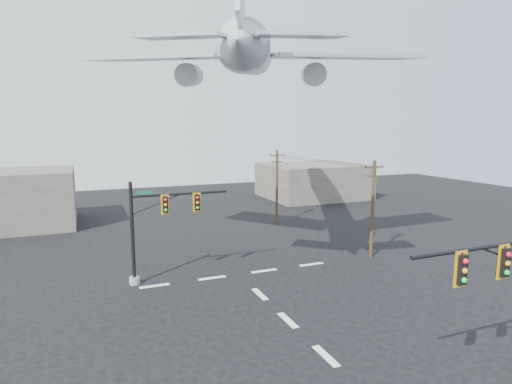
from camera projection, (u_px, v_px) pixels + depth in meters
name	position (u px, v px, depth m)	size (l,w,h in m)	color
ground	(326.00, 356.00, 19.93)	(120.00, 120.00, 0.00)	black
lane_markings	(278.00, 311.00, 24.81)	(14.00, 21.20, 0.01)	white
signal_mast_near	(511.00, 299.00, 16.98)	(6.93, 0.78, 7.12)	gray
signal_mast_far	(154.00, 228.00, 28.96)	(6.96, 0.77, 7.01)	gray
utility_pole_a	(373.00, 207.00, 34.39)	(1.58, 0.40, 7.93)	#4B3520
utility_pole_b	(277.00, 185.00, 46.60)	(1.64, 0.27, 8.08)	#4B3520
power_lines	(318.00, 161.00, 40.00)	(3.39, 14.14, 0.03)	black
airliner	(251.00, 55.00, 32.37)	(24.01, 26.30, 7.22)	#B5BAC2
building_right	(313.00, 181.00, 64.37)	(14.00, 12.00, 5.00)	slate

